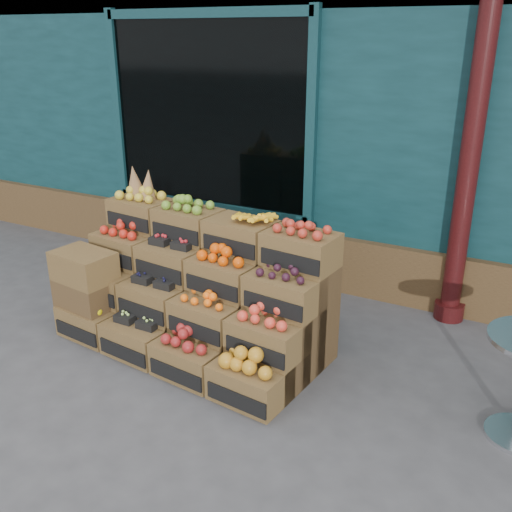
% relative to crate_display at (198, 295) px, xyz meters
% --- Properties ---
extents(ground, '(60.00, 60.00, 0.00)m').
position_rel_crate_display_xyz_m(ground, '(0.69, -0.54, -0.45)').
color(ground, '#414144').
rests_on(ground, ground).
extents(shop_facade, '(12.00, 6.24, 4.80)m').
position_rel_crate_display_xyz_m(shop_facade, '(0.69, 4.58, 1.95)').
color(shop_facade, '#0F3136').
rests_on(shop_facade, ground).
extents(crate_display, '(2.41, 1.35, 1.45)m').
position_rel_crate_display_xyz_m(crate_display, '(0.00, 0.00, 0.00)').
color(crate_display, brown).
rests_on(crate_display, ground).
extents(spare_crates, '(0.57, 0.43, 0.80)m').
position_rel_crate_display_xyz_m(spare_crates, '(-0.96, -0.36, -0.05)').
color(spare_crates, brown).
rests_on(spare_crates, ground).
extents(shopkeeper, '(0.79, 0.68, 1.84)m').
position_rel_crate_display_xyz_m(shopkeeper, '(-0.51, 2.14, 0.47)').
color(shopkeeper, '#1C6223').
rests_on(shopkeeper, ground).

